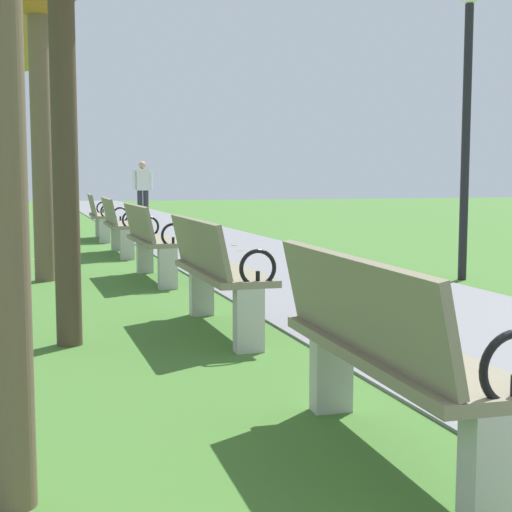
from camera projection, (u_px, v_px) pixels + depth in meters
paved_walkway at (169, 228)px, 17.96m from camera, size 2.75×44.00×0.02m
park_bench_2 at (384, 352)px, 3.19m from camera, size 0.52×1.61×0.90m
park_bench_3 at (216, 271)px, 5.94m from camera, size 0.48×1.60×0.90m
park_bench_4 at (151, 240)px, 8.91m from camera, size 0.49×1.61×0.90m
park_bench_5 at (118, 224)px, 11.87m from camera, size 0.51×1.61×0.90m
park_bench_6 at (99, 215)px, 14.72m from camera, size 0.55×1.62×0.90m
tree_5 at (20, 37)px, 17.29m from camera, size 1.50×1.50×5.29m
pedestrian_walking at (143, 188)px, 20.15m from camera, size 0.53×0.22×1.62m
lamp_post at (467, 83)px, 8.78m from camera, size 0.28×0.28×3.48m
scattered_leaves at (191, 281)px, 8.79m from camera, size 4.87×19.59×0.02m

